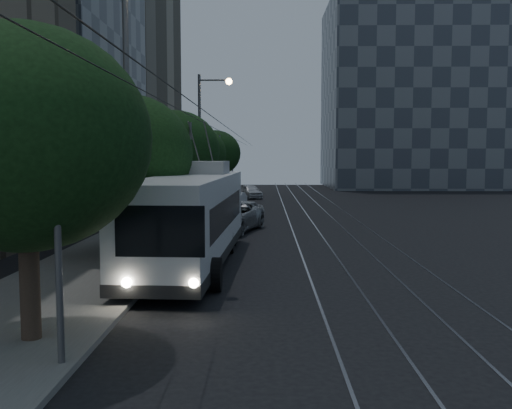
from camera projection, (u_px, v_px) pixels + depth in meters
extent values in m
plane|color=black|center=(299.00, 269.00, 21.17)|extent=(120.00, 120.00, 0.00)
cube|color=slate|center=(179.00, 213.00, 41.20)|extent=(5.00, 90.00, 0.15)
cube|color=gray|center=(286.00, 214.00, 41.08)|extent=(0.08, 90.00, 0.02)
cube|color=gray|center=(306.00, 214.00, 41.06)|extent=(0.08, 90.00, 0.02)
cube|color=gray|center=(328.00, 214.00, 41.04)|extent=(0.08, 90.00, 0.02)
cube|color=gray|center=(348.00, 214.00, 41.01)|extent=(0.08, 90.00, 0.02)
cylinder|color=black|center=(229.00, 136.00, 40.66)|extent=(0.02, 90.00, 0.02)
cylinder|color=black|center=(239.00, 136.00, 40.65)|extent=(0.02, 90.00, 0.02)
cylinder|color=#555558|center=(57.00, 219.00, 11.02)|extent=(0.14, 0.14, 6.00)
cylinder|color=#555558|center=(191.00, 178.00, 30.95)|extent=(0.14, 0.14, 6.00)
cylinder|color=#555558|center=(220.00, 169.00, 50.87)|extent=(0.14, 0.14, 6.00)
cylinder|color=#555558|center=(232.00, 165.00, 70.79)|extent=(0.14, 0.14, 6.00)
cube|color=#3C424D|center=(26.00, 36.00, 42.24)|extent=(14.00, 18.00, 26.00)
cube|color=gray|center=(102.00, 37.00, 61.81)|extent=(14.00, 22.00, 34.00)
cube|color=#3C424D|center=(412.00, 95.00, 74.63)|extent=(22.00, 18.00, 24.00)
cube|color=silver|center=(191.00, 216.00, 21.70)|extent=(3.29, 12.97, 3.06)
cube|color=black|center=(191.00, 252.00, 21.82)|extent=(3.33, 13.02, 0.38)
cube|color=black|center=(193.00, 212.00, 22.22)|extent=(3.23, 10.30, 1.13)
cube|color=black|center=(160.00, 231.00, 15.30)|extent=(2.44, 0.19, 1.39)
cube|color=black|center=(208.00, 198.00, 28.06)|extent=(2.24, 0.18, 1.07)
cube|color=#2AFD5B|center=(159.00, 195.00, 15.21)|extent=(1.72, 0.13, 0.34)
cube|color=#959698|center=(200.00, 167.00, 24.75)|extent=(2.43, 2.46, 0.54)
sphere|color=white|center=(127.00, 283.00, 15.38)|extent=(0.28, 0.28, 0.28)
sphere|color=white|center=(194.00, 283.00, 15.35)|extent=(0.28, 0.28, 0.28)
cylinder|color=#555558|center=(196.00, 148.00, 25.80)|extent=(0.06, 4.85, 2.12)
cylinder|color=#555558|center=(210.00, 148.00, 25.79)|extent=(0.06, 4.85, 2.12)
cylinder|color=black|center=(132.00, 274.00, 17.74)|extent=(0.32, 1.07, 1.07)
cylinder|color=black|center=(216.00, 275.00, 17.70)|extent=(0.32, 1.07, 1.07)
cylinder|color=black|center=(169.00, 241.00, 24.66)|extent=(0.32, 1.07, 1.07)
cylinder|color=black|center=(230.00, 241.00, 24.62)|extent=(0.32, 1.07, 1.07)
cylinder|color=black|center=(177.00, 234.00, 26.71)|extent=(0.32, 1.07, 1.07)
cylinder|color=black|center=(233.00, 234.00, 26.67)|extent=(0.32, 1.07, 1.07)
imported|color=#9B9EA2|center=(228.00, 217.00, 31.32)|extent=(4.19, 6.42, 1.64)
imported|color=#B4B5B8|center=(242.00, 212.00, 35.09)|extent=(3.10, 4.60, 1.46)
imported|color=#B6B7BB|center=(226.00, 201.00, 44.36)|extent=(3.36, 5.10, 1.37)
imported|color=white|center=(235.00, 200.00, 45.57)|extent=(1.94, 3.90, 1.23)
imported|color=silver|center=(250.00, 191.00, 55.61)|extent=(2.82, 4.30, 1.36)
cylinder|color=#32241B|center=(30.00, 289.00, 12.66)|extent=(0.44, 0.44, 2.54)
ellipsoid|color=black|center=(25.00, 138.00, 12.37)|extent=(5.50, 5.50, 4.95)
cylinder|color=#32241B|center=(129.00, 229.00, 23.91)|extent=(0.44, 0.44, 2.24)
ellipsoid|color=black|center=(127.00, 154.00, 23.63)|extent=(5.49, 5.49, 4.94)
cylinder|color=#32241B|center=(175.00, 206.00, 33.26)|extent=(0.44, 0.44, 2.49)
ellipsoid|color=black|center=(175.00, 151.00, 32.98)|extent=(5.25, 5.25, 4.73)
cylinder|color=#32241B|center=(196.00, 194.00, 43.07)|extent=(0.44, 0.44, 2.58)
ellipsoid|color=black|center=(195.00, 154.00, 42.80)|extent=(4.65, 4.65, 4.18)
cylinder|color=#32241B|center=(194.00, 194.00, 45.76)|extent=(0.44, 0.44, 2.28)
ellipsoid|color=black|center=(193.00, 157.00, 45.51)|extent=(4.74, 4.74, 4.27)
cylinder|color=#32241B|center=(215.00, 184.00, 60.05)|extent=(0.44, 0.44, 2.40)
ellipsoid|color=black|center=(215.00, 153.00, 59.78)|extent=(5.36, 5.36, 4.83)
cylinder|color=#555558|center=(127.00, 126.00, 18.72)|extent=(0.20, 0.20, 10.35)
cylinder|color=#555558|center=(200.00, 146.00, 39.54)|extent=(0.20, 0.20, 9.76)
cylinder|color=#555558|center=(215.00, 80.00, 39.13)|extent=(2.15, 0.12, 0.12)
sphere|color=#E9BE80|center=(229.00, 81.00, 39.13)|extent=(0.44, 0.44, 0.44)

